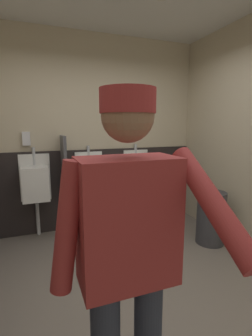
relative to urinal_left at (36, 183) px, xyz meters
The scene contains 10 objects.
ground_plane 2.03m from the urinal_left, 64.20° to the right, with size 3.87×4.28×0.04m, color slate.
wall_back 1.05m from the urinal_left, 15.10° to the left, with size 3.87×0.12×2.81m, color beige.
wainscot_band_back 0.85m from the urinal_left, 10.07° to the left, with size 3.27×0.03×1.18m, color black.
urinal_left is the anchor object (origin of this frame).
urinal_middle 0.75m from the urinal_left, ahead, with size 0.40×0.34×1.24m.
urinal_right 1.50m from the urinal_left, ahead, with size 0.40×0.34×1.24m.
privacy_divider_panel 0.42m from the urinal_left, 10.65° to the right, with size 0.04×0.40×0.90m, color #4C4C51.
person 2.51m from the urinal_left, 81.33° to the right, with size 0.65×0.60×1.69m.
trash_bin 2.37m from the urinal_left, 24.48° to the right, with size 0.36×0.36×0.69m, color #38383D.
soap_dispenser 0.60m from the urinal_left, 123.26° to the left, with size 0.10×0.07×0.18m, color silver.
Camera 1 is at (-0.81, -1.74, 1.55)m, focal length 26.32 mm.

